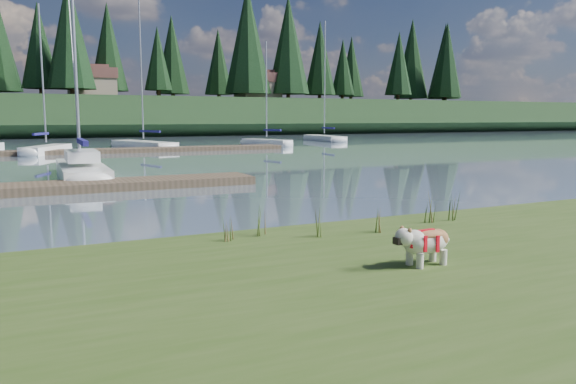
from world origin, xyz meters
TOP-DOWN VIEW (x-y plane):
  - ground at (0.00, 30.00)m, footprint 200.00×200.00m
  - bank at (0.00, -6.00)m, footprint 60.00×9.00m
  - ridge at (0.00, 73.00)m, footprint 200.00×20.00m
  - bulldog at (1.23, -5.12)m, footprint 0.99×0.45m
  - sailboat_main at (-1.64, 14.08)m, footprint 1.98×8.71m
  - dock_near at (-4.00, 9.00)m, footprint 16.00×2.00m
  - dock_far at (2.00, 30.00)m, footprint 26.00×2.20m
  - sailboat_bg_2 at (-1.89, 31.51)m, footprint 4.07×6.66m
  - sailboat_bg_3 at (5.21, 35.95)m, footprint 4.30×9.19m
  - sailboat_bg_4 at (15.92, 34.79)m, footprint 3.16×6.14m
  - sailboat_bg_5 at (25.92, 41.78)m, footprint 2.80×9.07m
  - weed_0 at (-0.11, -2.10)m, footprint 0.17×0.14m
  - weed_1 at (0.74, -2.67)m, footprint 0.17×0.14m
  - weed_2 at (3.52, -2.51)m, footprint 0.17×0.14m
  - weed_3 at (-0.85, -2.28)m, footprint 0.17×0.14m
  - weed_4 at (1.98, -2.81)m, footprint 0.17×0.14m
  - weed_5 at (4.17, -2.49)m, footprint 0.17×0.14m
  - mud_lip at (0.00, -1.60)m, footprint 60.00×0.50m
  - conifer_4 at (3.00, 66.00)m, footprint 6.16×6.16m
  - conifer_5 at (15.00, 70.00)m, footprint 3.96×3.96m
  - conifer_6 at (28.00, 68.00)m, footprint 7.04×7.04m
  - conifer_7 at (42.00, 71.00)m, footprint 5.28×5.28m
  - conifer_8 at (55.00, 67.00)m, footprint 4.62×4.62m
  - conifer_9 at (68.00, 70.00)m, footprint 5.94×5.94m
  - house_1 at (6.00, 71.00)m, footprint 6.30×5.30m
  - house_2 at (30.00, 69.00)m, footprint 6.30×5.30m

SIDE VIEW (x-z plane):
  - ground at x=0.00m, z-range 0.00..0.00m
  - mud_lip at x=0.00m, z-range 0.00..0.14m
  - dock_near at x=-4.00m, z-range 0.00..0.30m
  - dock_far at x=2.00m, z-range 0.00..0.30m
  - bank at x=0.00m, z-range 0.00..0.35m
  - sailboat_bg_5 at x=25.92m, z-range -6.01..6.64m
  - sailboat_bg_3 at x=5.21m, z-range -6.27..6.92m
  - sailboat_bg_4 at x=15.92m, z-range -4.27..4.93m
  - sailboat_bg_2 at x=-1.89m, z-range -4.80..5.47m
  - sailboat_main at x=-1.64m, z-range -5.82..6.66m
  - weed_3 at x=-0.85m, z-range 0.31..0.79m
  - weed_4 at x=1.98m, z-range 0.31..0.81m
  - weed_0 at x=-0.11m, z-range 0.30..0.87m
  - weed_1 at x=0.74m, z-range 0.30..0.88m
  - weed_5 at x=4.17m, z-range 0.30..0.94m
  - weed_2 at x=3.52m, z-range 0.29..0.98m
  - bulldog at x=1.23m, z-range 0.42..1.02m
  - ridge at x=0.00m, z-range 0.00..5.00m
  - house_1 at x=6.00m, z-range 4.99..9.64m
  - house_2 at x=30.00m, z-range 4.99..9.64m
  - conifer_5 at x=15.00m, z-range 5.65..16.00m
  - conifer_8 at x=55.00m, z-range 5.62..17.40m
  - conifer_7 at x=42.00m, z-range 5.59..18.79m
  - conifer_9 at x=68.00m, z-range 5.55..20.18m
  - conifer_4 at x=3.00m, z-range 5.54..20.64m
  - conifer_6 at x=28.00m, z-range 5.49..22.49m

